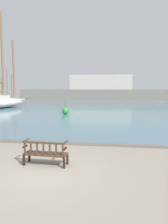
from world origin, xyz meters
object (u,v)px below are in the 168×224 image
(sailboat_nearest_starboard, at_px, (7,100))
(sailboat_nearest_port, at_px, (3,101))
(park_bench, at_px, (45,153))
(channel_buoy, at_px, (65,111))

(sailboat_nearest_starboard, distance_m, sailboat_nearest_port, 11.49)
(park_bench, height_order, sailboat_nearest_starboard, sailboat_nearest_starboard)
(sailboat_nearest_starboard, relative_size, sailboat_nearest_port, 0.56)
(park_bench, distance_m, sailboat_nearest_port, 25.84)
(park_bench, relative_size, channel_buoy, 1.12)
(park_bench, xyz_separation_m, channel_buoy, (-2.82, 15.37, -0.01))
(park_bench, relative_size, sailboat_nearest_port, 0.12)
(sailboat_nearest_starboard, height_order, sailboat_nearest_port, sailboat_nearest_port)
(channel_buoy, bearing_deg, park_bench, -79.61)
(sailboat_nearest_starboard, xyz_separation_m, sailboat_nearest_port, (4.78, -10.44, 0.42))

